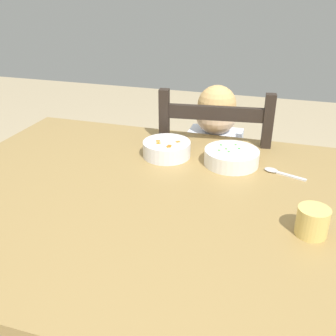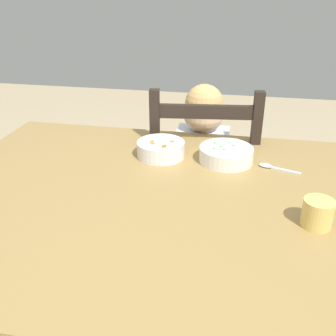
{
  "view_description": "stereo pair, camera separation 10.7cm",
  "coord_description": "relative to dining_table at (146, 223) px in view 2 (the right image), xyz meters",
  "views": [
    {
      "loc": [
        0.35,
        -0.9,
        1.33
      ],
      "look_at": [
        0.05,
        0.08,
        0.82
      ],
      "focal_mm": 41.03,
      "sensor_mm": 36.0,
      "label": 1
    },
    {
      "loc": [
        0.25,
        -0.93,
        1.33
      ],
      "look_at": [
        0.05,
        0.08,
        0.82
      ],
      "focal_mm": 41.03,
      "sensor_mm": 36.0,
      "label": 2
    }
  ],
  "objects": [
    {
      "name": "bowl_of_peas",
      "position": [
        0.21,
        0.27,
        0.13
      ],
      "size": [
        0.18,
        0.18,
        0.05
      ],
      "color": "white",
      "rests_on": "dining_table"
    },
    {
      "name": "spoon",
      "position": [
        0.36,
        0.25,
        0.11
      ],
      "size": [
        0.14,
        0.07,
        0.01
      ],
      "color": "silver",
      "rests_on": "dining_table"
    },
    {
      "name": "dining_table",
      "position": [
        0.0,
        0.0,
        0.0
      ],
      "size": [
        1.31,
        1.04,
        0.77
      ],
      "color": "olive",
      "rests_on": "ground"
    },
    {
      "name": "dining_chair",
      "position": [
        0.11,
        0.57,
        -0.21
      ],
      "size": [
        0.47,
        0.47,
        0.97
      ],
      "color": "black",
      "rests_on": "ground"
    },
    {
      "name": "bowl_of_carrots",
      "position": [
        -0.01,
        0.27,
        0.13
      ],
      "size": [
        0.17,
        0.17,
        0.05
      ],
      "color": "white",
      "rests_on": "dining_table"
    },
    {
      "name": "drinking_cup",
      "position": [
        0.46,
        -0.07,
        0.14
      ],
      "size": [
        0.08,
        0.08,
        0.07
      ],
      "primitive_type": "cylinder",
      "color": "#E5C365",
      "rests_on": "dining_table"
    },
    {
      "name": "child_figure",
      "position": [
        0.1,
        0.56,
        -0.04
      ],
      "size": [
        0.32,
        0.31,
        0.96
      ],
      "color": "silver",
      "rests_on": "ground"
    }
  ]
}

